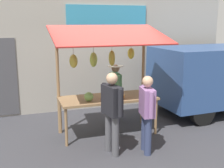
% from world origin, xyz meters
% --- Properties ---
extents(ground_plane, '(40.00, 40.00, 0.00)m').
position_xyz_m(ground_plane, '(0.00, 0.00, 0.00)').
color(ground_plane, '#38383D').
extents(street_backdrop, '(9.00, 0.30, 3.40)m').
position_xyz_m(street_backdrop, '(0.05, -2.20, 1.70)').
color(street_backdrop, '#9E998E').
rests_on(street_backdrop, ground).
extents(market_stall, '(2.50, 1.46, 2.50)m').
position_xyz_m(market_stall, '(0.02, -0.02, 1.54)').
color(market_stall, olive).
rests_on(market_stall, ground).
extents(vendor_with_sunhat, '(0.39, 0.66, 1.51)m').
position_xyz_m(vendor_with_sunhat, '(-0.45, -0.75, 0.87)').
color(vendor_with_sunhat, navy).
rests_on(vendor_with_sunhat, ground).
extents(shopper_in_striped_shirt, '(0.31, 0.69, 1.64)m').
position_xyz_m(shopper_in_striped_shirt, '(0.25, 1.03, 0.95)').
color(shopper_in_striped_shirt, '#4C4C51').
rests_on(shopper_in_striped_shirt, ground).
extents(shopper_with_ponytail, '(0.30, 0.67, 1.56)m').
position_xyz_m(shopper_with_ponytail, '(-0.42, 1.19, 0.89)').
color(shopper_with_ponytail, navy).
rests_on(shopper_with_ponytail, ground).
extents(parked_van, '(4.47, 2.02, 1.88)m').
position_xyz_m(parked_van, '(-3.74, -0.65, 1.12)').
color(parked_van, '#2D4C84').
rests_on(parked_van, ground).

